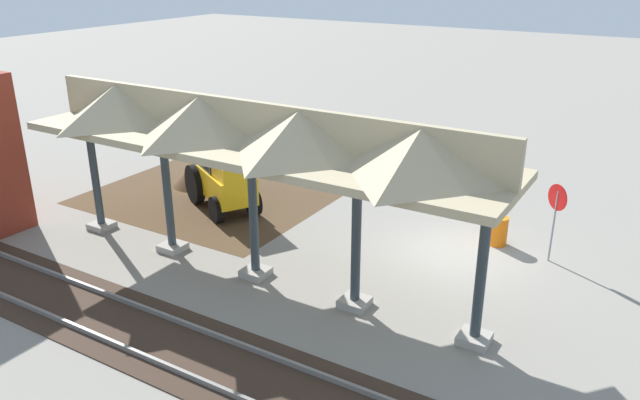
% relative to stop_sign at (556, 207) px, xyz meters
% --- Properties ---
extents(ground_plane, '(120.00, 120.00, 0.00)m').
position_rel_stop_sign_xyz_m(ground_plane, '(2.48, 0.86, -1.69)').
color(ground_plane, gray).
extents(dirt_work_zone, '(8.39, 7.00, 0.01)m').
position_rel_stop_sign_xyz_m(dirt_work_zone, '(11.85, 0.96, -1.68)').
color(dirt_work_zone, '#4C3823').
rests_on(dirt_work_zone, ground).
extents(platform_canopy, '(13.58, 3.20, 4.90)m').
position_rel_stop_sign_xyz_m(platform_canopy, '(6.72, 5.12, 2.46)').
color(platform_canopy, '#9E998E').
rests_on(platform_canopy, ground).
extents(stop_sign, '(0.60, 0.51, 2.34)m').
position_rel_stop_sign_xyz_m(stop_sign, '(0.00, 0.00, 0.00)').
color(stop_sign, gray).
rests_on(stop_sign, ground).
extents(backhoe, '(5.18, 3.69, 2.82)m').
position_rel_stop_sign_xyz_m(backhoe, '(10.79, 1.59, -0.43)').
color(backhoe, '#EAB214').
rests_on(backhoe, ground).
extents(dirt_mound, '(4.15, 4.15, 2.07)m').
position_rel_stop_sign_xyz_m(dirt_mound, '(13.05, 0.26, -1.69)').
color(dirt_mound, '#4C3823').
rests_on(dirt_mound, ground).
extents(traffic_barrel, '(0.56, 0.56, 0.90)m').
position_rel_stop_sign_xyz_m(traffic_barrel, '(1.60, -0.32, -1.24)').
color(traffic_barrel, orange).
rests_on(traffic_barrel, ground).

